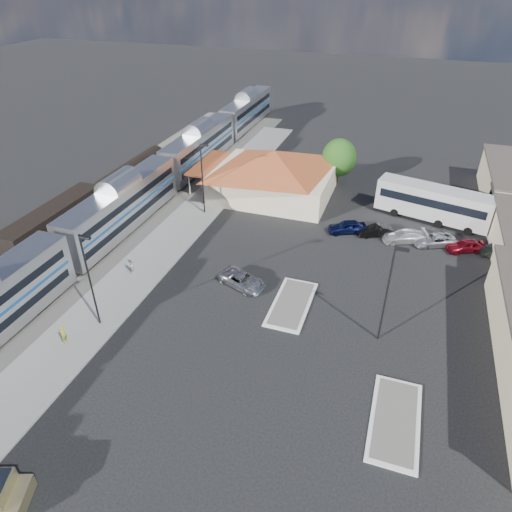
% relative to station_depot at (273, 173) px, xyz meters
% --- Properties ---
extents(ground, '(280.00, 280.00, 0.00)m').
position_rel_station_depot_xyz_m(ground, '(4.56, -24.00, -3.13)').
color(ground, black).
rests_on(ground, ground).
extents(railbed, '(16.00, 100.00, 0.12)m').
position_rel_station_depot_xyz_m(railbed, '(-16.44, -16.00, -3.07)').
color(railbed, '#4C4944').
rests_on(railbed, ground).
extents(platform, '(5.50, 92.00, 0.18)m').
position_rel_station_depot_xyz_m(platform, '(-7.44, -18.00, -3.04)').
color(platform, gray).
rests_on(platform, ground).
extents(passenger_train, '(3.00, 104.00, 5.55)m').
position_rel_station_depot_xyz_m(passenger_train, '(-13.44, -14.75, -0.26)').
color(passenger_train, silver).
rests_on(passenger_train, ground).
extents(freight_cars, '(2.80, 46.00, 4.00)m').
position_rel_station_depot_xyz_m(freight_cars, '(-19.44, -19.24, -1.21)').
color(freight_cars, black).
rests_on(freight_cars, ground).
extents(station_depot, '(18.35, 12.24, 6.20)m').
position_rel_station_depot_xyz_m(station_depot, '(0.00, 0.00, 0.00)').
color(station_depot, beige).
rests_on(station_depot, ground).
extents(traffic_island_south, '(3.30, 7.50, 0.21)m').
position_rel_station_depot_xyz_m(traffic_island_south, '(8.56, -22.00, -3.03)').
color(traffic_island_south, silver).
rests_on(traffic_island_south, ground).
extents(traffic_island_north, '(3.30, 7.50, 0.21)m').
position_rel_station_depot_xyz_m(traffic_island_north, '(18.56, -32.00, -3.03)').
color(traffic_island_north, silver).
rests_on(traffic_island_north, ground).
extents(lamp_plat_s, '(1.08, 0.25, 9.00)m').
position_rel_station_depot_xyz_m(lamp_plat_s, '(-6.34, -30.00, 2.21)').
color(lamp_plat_s, black).
rests_on(lamp_plat_s, ground).
extents(lamp_plat_n, '(1.08, 0.25, 9.00)m').
position_rel_station_depot_xyz_m(lamp_plat_n, '(-6.34, -8.00, 2.21)').
color(lamp_plat_n, black).
rests_on(lamp_plat_n, ground).
extents(lamp_lot, '(1.08, 0.25, 9.00)m').
position_rel_station_depot_xyz_m(lamp_lot, '(16.66, -24.00, 2.21)').
color(lamp_lot, black).
rests_on(lamp_lot, ground).
extents(tree_depot, '(4.71, 4.71, 6.63)m').
position_rel_station_depot_xyz_m(tree_depot, '(7.56, 6.00, 0.89)').
color(tree_depot, '#382314').
rests_on(tree_depot, ground).
extents(suv, '(5.35, 3.88, 1.35)m').
position_rel_station_depot_xyz_m(suv, '(3.28, -20.74, -2.46)').
color(suv, '#9DA0A5').
rests_on(suv, ground).
extents(coach_bus, '(13.58, 5.98, 4.26)m').
position_rel_station_depot_xyz_m(coach_bus, '(20.23, -0.75, -0.68)').
color(coach_bus, silver).
rests_on(coach_bus, ground).
extents(person_a, '(0.50, 0.69, 1.74)m').
position_rel_station_depot_xyz_m(person_a, '(-7.65, -32.97, -2.08)').
color(person_a, gold).
rests_on(person_a, platform).
extents(person_b, '(0.90, 0.99, 1.66)m').
position_rel_station_depot_xyz_m(person_b, '(-8.03, -22.45, -2.12)').
color(person_b, silver).
rests_on(person_b, platform).
extents(parked_car_a, '(4.70, 3.31, 1.49)m').
position_rel_station_depot_xyz_m(parked_car_a, '(11.14, -7.07, -2.39)').
color(parked_car_a, '#0B1138').
rests_on(parked_car_a, ground).
extents(parked_car_b, '(4.18, 2.79, 1.30)m').
position_rel_station_depot_xyz_m(parked_car_b, '(14.34, -6.77, -2.48)').
color(parked_car_b, black).
rests_on(parked_car_b, ground).
extents(parked_car_c, '(5.18, 3.56, 1.39)m').
position_rel_station_depot_xyz_m(parked_car_c, '(17.54, -7.07, -2.43)').
color(parked_car_c, silver).
rests_on(parked_car_c, ground).
extents(parked_car_d, '(5.13, 3.88, 1.30)m').
position_rel_station_depot_xyz_m(parked_car_d, '(20.74, -6.77, -2.48)').
color(parked_car_d, '#929399').
rests_on(parked_car_d, ground).
extents(parked_car_e, '(4.39, 3.15, 1.39)m').
position_rel_station_depot_xyz_m(parked_car_e, '(23.94, -7.07, -2.44)').
color(parked_car_e, maroon).
rests_on(parked_car_e, ground).
extents(parked_car_f, '(4.13, 2.81, 1.29)m').
position_rel_station_depot_xyz_m(parked_car_f, '(27.14, -6.77, -2.49)').
color(parked_car_f, black).
rests_on(parked_car_f, ground).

